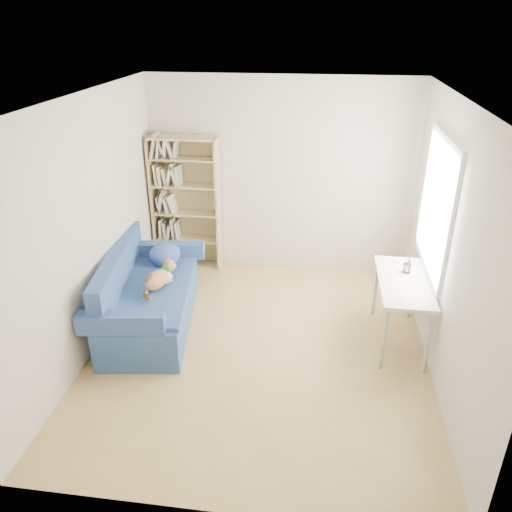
{
  "coord_description": "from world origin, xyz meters",
  "views": [
    {
      "loc": [
        0.55,
        -4.38,
        3.26
      ],
      "look_at": [
        -0.12,
        0.52,
        0.85
      ],
      "focal_mm": 35.0,
      "sensor_mm": 36.0,
      "label": 1
    }
  ],
  "objects_px": {
    "sofa": "(148,297)",
    "pen_cup": "(407,267)",
    "desk": "(403,287)",
    "bookshelf": "(187,209)"
  },
  "relations": [
    {
      "from": "sofa",
      "to": "pen_cup",
      "type": "height_order",
      "value": "pen_cup"
    },
    {
      "from": "sofa",
      "to": "pen_cup",
      "type": "distance_m",
      "value": 2.9
    },
    {
      "from": "sofa",
      "to": "desk",
      "type": "relative_size",
      "value": 1.7
    },
    {
      "from": "desk",
      "to": "bookshelf",
      "type": "bearing_deg",
      "value": 151.3
    },
    {
      "from": "pen_cup",
      "to": "sofa",
      "type": "bearing_deg",
      "value": -175.8
    },
    {
      "from": "sofa",
      "to": "desk",
      "type": "xyz_separation_m",
      "value": [
        2.81,
        0.02,
        0.33
      ]
    },
    {
      "from": "sofa",
      "to": "desk",
      "type": "distance_m",
      "value": 2.83
    },
    {
      "from": "bookshelf",
      "to": "pen_cup",
      "type": "distance_m",
      "value": 3.06
    },
    {
      "from": "bookshelf",
      "to": "desk",
      "type": "distance_m",
      "value": 3.11
    },
    {
      "from": "sofa",
      "to": "pen_cup",
      "type": "bearing_deg",
      "value": -3.88
    }
  ]
}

